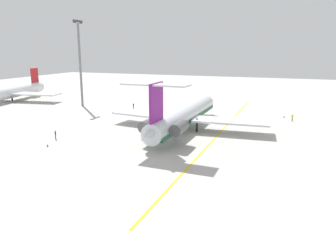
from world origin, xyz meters
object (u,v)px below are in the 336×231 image
(main_jetliner, at_px, (184,116))
(airliner_mid_left, at_px, (10,93))
(safety_cone_wingtip, at_px, (48,145))
(light_mast, at_px, (80,60))
(ground_crew_near_nose, at_px, (292,117))
(ground_crew_portside, at_px, (133,105))
(ground_crew_near_tail, at_px, (55,134))
(safety_cone_nose, at_px, (284,117))

(main_jetliner, bearing_deg, airliner_mid_left, 77.99)
(safety_cone_wingtip, height_order, light_mast, light_mast)
(ground_crew_near_nose, relative_size, ground_crew_portside, 1.01)
(ground_crew_near_tail, xyz_separation_m, safety_cone_nose, (36.05, -41.98, -0.81))
(airliner_mid_left, xyz_separation_m, safety_cone_wingtip, (-35.96, -46.77, -2.76))
(light_mast, bearing_deg, safety_cone_nose, -86.59)
(ground_crew_near_tail, xyz_separation_m, light_mast, (32.55, 16.80, 12.93))
(safety_cone_nose, distance_m, safety_cone_wingtip, 56.99)
(main_jetliner, height_order, safety_cone_nose, main_jetliner)
(safety_cone_nose, height_order, light_mast, light_mast)
(ground_crew_portside, distance_m, safety_cone_wingtip, 37.76)
(ground_crew_near_nose, xyz_separation_m, light_mast, (0.29, 60.60, 12.89))
(airliner_mid_left, bearing_deg, safety_cone_wingtip, 42.59)
(ground_crew_near_nose, xyz_separation_m, safety_cone_wingtip, (-36.76, 41.87, -0.86))
(light_mast, bearing_deg, safety_cone_wingtip, -153.19)
(main_jetliner, xyz_separation_m, airliner_mid_left, (16.42, 66.25, -0.16))
(ground_crew_near_nose, height_order, ground_crew_portside, ground_crew_near_nose)
(ground_crew_near_nose, height_order, safety_cone_wingtip, ground_crew_near_nose)
(ground_crew_near_nose, bearing_deg, safety_cone_wingtip, 129.31)
(airliner_mid_left, height_order, safety_cone_wingtip, airliner_mid_left)
(airliner_mid_left, bearing_deg, ground_crew_near_nose, 80.66)
(safety_cone_wingtip, bearing_deg, main_jetliner, -44.91)
(ground_crew_near_tail, distance_m, ground_crew_portside, 33.23)
(ground_crew_portside, bearing_deg, main_jetliner, 66.43)
(ground_crew_portside, bearing_deg, ground_crew_near_tail, 16.60)
(ground_crew_portside, relative_size, safety_cone_nose, 3.23)
(safety_cone_nose, height_order, safety_cone_wingtip, same)
(ground_crew_near_nose, relative_size, light_mast, 0.07)
(airliner_mid_left, bearing_deg, main_jetliner, 66.23)
(ground_crew_near_tail, bearing_deg, airliner_mid_left, -101.59)
(safety_cone_nose, relative_size, light_mast, 0.02)
(ground_crew_near_tail, bearing_deg, ground_crew_portside, -157.26)
(ground_crew_near_nose, relative_size, ground_crew_near_tail, 1.04)
(safety_cone_wingtip, bearing_deg, ground_crew_near_nose, -48.72)
(ground_crew_near_tail, relative_size, safety_cone_nose, 3.12)
(safety_cone_nose, xyz_separation_m, light_mast, (-3.50, 58.77, 13.75))
(light_mast, bearing_deg, main_jetliner, -114.61)
(airliner_mid_left, distance_m, safety_cone_nose, 86.98)
(main_jetliner, xyz_separation_m, ground_crew_near_tail, (-15.04, 21.42, -2.10))
(airliner_mid_left, xyz_separation_m, safety_cone_nose, (4.59, -86.81, -2.76))
(main_jetliner, relative_size, light_mast, 1.57)
(ground_crew_near_nose, height_order, safety_cone_nose, ground_crew_near_nose)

